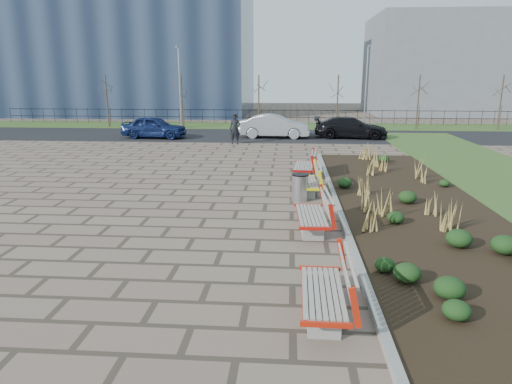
# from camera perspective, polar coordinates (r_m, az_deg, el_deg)

# --- Properties ---
(ground) EXTENTS (120.00, 120.00, 0.00)m
(ground) POSITION_cam_1_polar(r_m,az_deg,el_deg) (10.25, -9.75, -8.92)
(ground) COLOR #72614E
(ground) RESTS_ON ground
(planting_bed) EXTENTS (4.50, 18.00, 0.10)m
(planting_bed) POSITION_cam_1_polar(r_m,az_deg,el_deg) (15.17, 18.79, -1.56)
(planting_bed) COLOR black
(planting_bed) RESTS_ON ground
(planting_curb) EXTENTS (0.16, 18.00, 0.15)m
(planting_curb) POSITION_cam_1_polar(r_m,az_deg,el_deg) (14.74, 10.00, -1.35)
(planting_curb) COLOR gray
(planting_curb) RESTS_ON ground
(grass_verge_far) EXTENTS (80.00, 5.00, 0.04)m
(grass_verge_far) POSITION_cam_1_polar(r_m,az_deg,el_deg) (37.41, 0.50, 8.27)
(grass_verge_far) COLOR #33511E
(grass_verge_far) RESTS_ON ground
(road) EXTENTS (80.00, 7.00, 0.02)m
(road) POSITION_cam_1_polar(r_m,az_deg,el_deg) (31.47, -0.21, 7.08)
(road) COLOR black
(road) RESTS_ON ground
(bench_a) EXTENTS (0.93, 2.11, 1.00)m
(bench_a) POSITION_cam_1_polar(r_m,az_deg,el_deg) (8.00, 8.34, -11.87)
(bench_a) COLOR red
(bench_a) RESTS_ON ground
(bench_b) EXTENTS (1.00, 2.14, 1.00)m
(bench_b) POSITION_cam_1_polar(r_m,az_deg,el_deg) (12.10, 6.92, -2.63)
(bench_b) COLOR red
(bench_b) RESTS_ON ground
(bench_c) EXTENTS (0.95, 2.12, 1.00)m
(bench_c) POSITION_cam_1_polar(r_m,az_deg,el_deg) (15.87, 6.29, 1.50)
(bench_c) COLOR #FAF60D
(bench_c) RESTS_ON ground
(bench_d) EXTENTS (1.05, 2.16, 1.00)m
(bench_d) POSITION_cam_1_polar(r_m,az_deg,el_deg) (18.68, 6.00, 3.46)
(bench_d) COLOR #B00E0B
(bench_d) RESTS_ON ground
(litter_bin) EXTENTS (0.54, 0.54, 0.88)m
(litter_bin) POSITION_cam_1_polar(r_m,az_deg,el_deg) (15.02, 5.51, 0.54)
(litter_bin) COLOR #B2B2B7
(litter_bin) RESTS_ON ground
(pedestrian) EXTENTS (0.66, 0.43, 1.81)m
(pedestrian) POSITION_cam_1_polar(r_m,az_deg,el_deg) (27.46, -2.64, 7.88)
(pedestrian) COLOR black
(pedestrian) RESTS_ON ground
(car_blue) EXTENTS (4.26, 1.95, 1.42)m
(car_blue) POSITION_cam_1_polar(r_m,az_deg,el_deg) (30.76, -12.60, 7.92)
(car_blue) COLOR #122050
(car_blue) RESTS_ON road
(car_silver) EXTENTS (4.63, 1.75, 1.51)m
(car_silver) POSITION_cam_1_polar(r_m,az_deg,el_deg) (30.21, 2.34, 8.23)
(car_silver) COLOR gray
(car_silver) RESTS_ON road
(car_black) EXTENTS (4.87, 2.34, 1.37)m
(car_black) POSITION_cam_1_polar(r_m,az_deg,el_deg) (30.68, 11.75, 7.90)
(car_black) COLOR black
(car_black) RESTS_ON road
(tree_a) EXTENTS (1.40, 1.40, 4.00)m
(tree_a) POSITION_cam_1_polar(r_m,az_deg,el_deg) (38.46, -18.13, 10.76)
(tree_a) COLOR #4C3D2D
(tree_a) RESTS_ON grass_verge_far
(tree_b) EXTENTS (1.40, 1.40, 4.00)m
(tree_b) POSITION_cam_1_polar(r_m,az_deg,el_deg) (36.65, -9.24, 11.13)
(tree_b) COLOR #4C3D2D
(tree_b) RESTS_ON grass_verge_far
(tree_c) EXTENTS (1.40, 1.40, 4.00)m
(tree_c) POSITION_cam_1_polar(r_m,az_deg,el_deg) (35.75, 0.35, 11.23)
(tree_c) COLOR #4C3D2D
(tree_c) RESTS_ON grass_verge_far
(tree_d) EXTENTS (1.40, 1.40, 4.00)m
(tree_d) POSITION_cam_1_polar(r_m,az_deg,el_deg) (35.86, 10.14, 11.02)
(tree_d) COLOR #4C3D2D
(tree_d) RESTS_ON grass_verge_far
(tree_e) EXTENTS (1.40, 1.40, 4.00)m
(tree_e) POSITION_cam_1_polar(r_m,az_deg,el_deg) (36.95, 19.59, 10.52)
(tree_e) COLOR #4C3D2D
(tree_e) RESTS_ON grass_verge_far
(tree_f) EXTENTS (1.40, 1.40, 4.00)m
(tree_f) POSITION_cam_1_polar(r_m,az_deg,el_deg) (38.94, 28.25, 9.81)
(tree_f) COLOR #4C3D2D
(tree_f) RESTS_ON grass_verge_far
(lamp_west) EXTENTS (0.24, 0.60, 6.00)m
(lamp_west) POSITION_cam_1_polar(r_m,az_deg,el_deg) (36.12, -9.49, 12.66)
(lamp_west) COLOR gray
(lamp_west) RESTS_ON grass_verge_far
(lamp_east) EXTENTS (0.24, 0.60, 6.00)m
(lamp_east) POSITION_cam_1_polar(r_m,az_deg,el_deg) (35.58, 13.57, 12.44)
(lamp_east) COLOR gray
(lamp_east) RESTS_ON grass_verge_far
(railing_fence) EXTENTS (44.00, 0.10, 1.20)m
(railing_fence) POSITION_cam_1_polar(r_m,az_deg,el_deg) (38.84, 0.64, 9.41)
(railing_fence) COLOR black
(railing_fence) RESTS_ON grass_verge_far
(building_glass) EXTENTS (40.00, 14.00, 15.00)m
(building_glass) POSITION_cam_1_polar(r_m,az_deg,el_deg) (54.95, -23.25, 16.93)
(building_glass) COLOR #192338
(building_glass) RESTS_ON ground
(building_grey) EXTENTS (18.00, 12.00, 10.00)m
(building_grey) POSITION_cam_1_polar(r_m,az_deg,el_deg) (54.08, 23.96, 14.25)
(building_grey) COLOR slate
(building_grey) RESTS_ON ground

